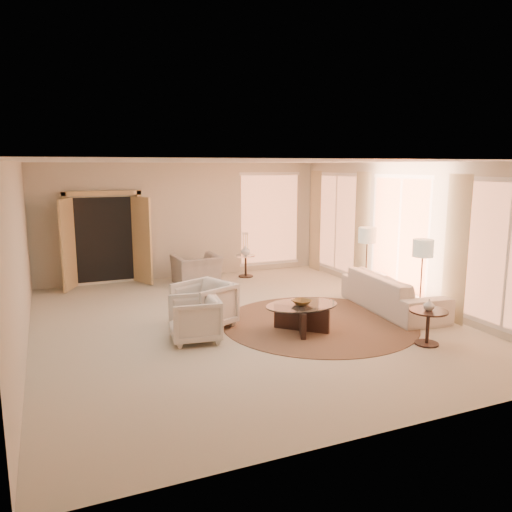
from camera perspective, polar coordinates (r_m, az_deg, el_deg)
name	(u,v)px	position (r m, az deg, el deg)	size (l,w,h in m)	color
room	(244,244)	(8.58, -1.42, 1.33)	(7.04, 8.04, 2.83)	beige
windows_right	(402,236)	(10.42, 16.32, 2.25)	(0.10, 6.40, 2.40)	#FF9866
window_back_corner	(270,219)	(13.08, 1.61, 4.24)	(1.70, 0.10, 2.40)	#FF9866
curtains_right	(373,233)	(11.10, 13.19, 2.61)	(0.06, 5.20, 2.60)	tan
french_doors	(105,240)	(11.88, -16.89, 1.80)	(1.95, 0.66, 2.16)	tan
area_rug	(319,322)	(8.94, 7.16, -7.55)	(3.43, 3.43, 0.01)	#3E271A
sofa	(393,292)	(9.89, 15.34, -4.02)	(2.40, 0.94, 0.70)	beige
armchair_left	(204,303)	(8.56, -5.95, -5.34)	(0.85, 0.79, 0.87)	beige
armchair_right	(194,317)	(7.96, -7.05, -6.92)	(0.76, 0.71, 0.78)	beige
accent_chair	(197,265)	(11.73, -6.79, -1.00)	(1.02, 0.67, 0.89)	gray
coffee_table	(302,314)	(8.41, 5.23, -6.65)	(1.48, 1.48, 0.46)	black
end_table	(428,321)	(8.18, 19.06, -7.04)	(0.58, 0.58, 0.55)	black
side_table	(246,264)	(12.38, -1.19, -0.88)	(0.47, 0.47, 0.55)	black
floor_lamp_near	(367,238)	(10.40, 12.60, 1.97)	(0.36, 0.36, 1.49)	black
floor_lamp_far	(423,252)	(9.14, 18.53, 0.44)	(0.36, 0.36, 1.47)	black
bowl	(302,302)	(8.35, 5.26, -5.28)	(0.31, 0.31, 0.08)	brown
end_vase	(429,305)	(8.11, 19.17, -5.28)	(0.17, 0.17, 0.18)	white
side_vase	(246,250)	(12.32, -1.20, 0.67)	(0.24, 0.24, 0.25)	white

